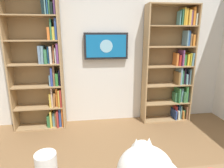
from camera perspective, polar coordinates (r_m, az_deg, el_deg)
wall_back at (r=3.37m, az=-2.42°, el=11.05°), size 4.52×0.06×2.70m
bookshelf_left at (r=3.58m, az=17.82°, el=5.00°), size 0.87×0.28×2.04m
bookshelf_right at (r=3.30m, az=-19.93°, el=4.89°), size 0.82×0.28×2.20m
wall_mounted_tv at (r=3.29m, az=-1.77°, el=11.24°), size 0.74×0.07×0.44m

